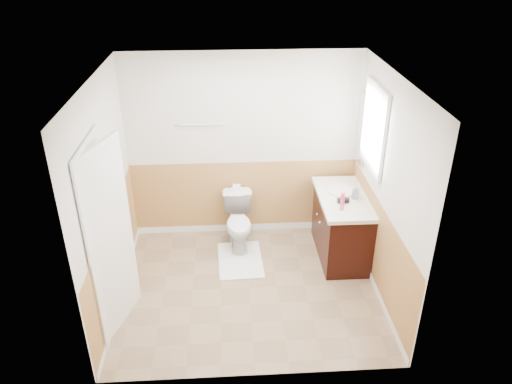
{
  "coord_description": "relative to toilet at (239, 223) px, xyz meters",
  "views": [
    {
      "loc": [
        -0.2,
        -4.6,
        3.73
      ],
      "look_at": [
        0.1,
        0.25,
        1.15
      ],
      "focal_mm": 34.46,
      "sensor_mm": 36.0,
      "label": 1
    }
  ],
  "objects": [
    {
      "name": "floor",
      "position": [
        0.08,
        -0.91,
        -0.35
      ],
      "size": [
        3.0,
        3.0,
        0.0
      ],
      "primitive_type": "plane",
      "color": "#8C7051",
      "rests_on": "ground"
    },
    {
      "name": "wall_front",
      "position": [
        0.08,
        -2.21,
        0.9
      ],
      "size": [
        3.0,
        0.0,
        3.0
      ],
      "primitive_type": "plane",
      "rotation": [
        -1.57,
        0.0,
        0.0
      ],
      "color": "silver",
      "rests_on": "floor"
    },
    {
      "name": "window_frame",
      "position": [
        1.55,
        -0.32,
        1.4
      ],
      "size": [
        0.04,
        0.8,
        1.0
      ],
      "primitive_type": "cube",
      "color": "white",
      "rests_on": "wall_right"
    },
    {
      "name": "wall_back",
      "position": [
        0.08,
        0.39,
        0.9
      ],
      "size": [
        3.0,
        0.0,
        3.0
      ],
      "primitive_type": "plane",
      "rotation": [
        1.57,
        0.0,
        0.0
      ],
      "color": "silver",
      "rests_on": "floor"
    },
    {
      "name": "wainscot_front",
      "position": [
        0.08,
        -2.2,
        0.15
      ],
      "size": [
        3.0,
        0.0,
        3.0
      ],
      "primitive_type": "plane",
      "rotation": [
        -1.57,
        0.0,
        0.0
      ],
      "color": "tan",
      "rests_on": "floor"
    },
    {
      "name": "tp_roll",
      "position": [
        -0.02,
        0.32,
        0.35
      ],
      "size": [
        0.1,
        0.11,
        0.11
      ],
      "primitive_type": "cylinder",
      "rotation": [
        0.0,
        1.57,
        0.0
      ],
      "color": "white",
      "rests_on": "tp_holder_bar"
    },
    {
      "name": "towel_bar",
      "position": [
        -0.47,
        0.34,
        1.25
      ],
      "size": [
        0.62,
        0.02,
        0.02
      ],
      "primitive_type": "cylinder",
      "rotation": [
        0.0,
        1.57,
        0.0
      ],
      "color": "silver",
      "rests_on": "wall_back"
    },
    {
      "name": "door",
      "position": [
        -1.32,
        -1.36,
        0.67
      ],
      "size": [
        0.29,
        0.78,
        2.04
      ],
      "primitive_type": "cube",
      "rotation": [
        0.0,
        0.0,
        -0.31
      ],
      "color": "white",
      "rests_on": "wall_left"
    },
    {
      "name": "hair_dryer_handle",
      "position": [
        1.22,
        -0.42,
        0.51
      ],
      "size": [
        0.03,
        0.03,
        0.07
      ],
      "primitive_type": "cylinder",
      "color": "black",
      "rests_on": "countertop"
    },
    {
      "name": "wall_right",
      "position": [
        1.58,
        -0.91,
        0.9
      ],
      "size": [
        0.0,
        3.0,
        3.0
      ],
      "primitive_type": "plane",
      "rotation": [
        1.57,
        0.0,
        -1.57
      ],
      "color": "silver",
      "rests_on": "floor"
    },
    {
      "name": "window_glass",
      "position": [
        1.57,
        -0.32,
        1.4
      ],
      "size": [
        0.01,
        0.7,
        0.9
      ],
      "primitive_type": "cube",
      "color": "white",
      "rests_on": "wall_right"
    },
    {
      "name": "vanity_knob_right",
      "position": [
        1.0,
        -0.18,
        0.2
      ],
      "size": [
        0.03,
        0.03,
        0.03
      ],
      "primitive_type": "sphere",
      "color": "#BBBBC2",
      "rests_on": "vanity_cabinet"
    },
    {
      "name": "toilet",
      "position": [
        0.0,
        0.0,
        0.0
      ],
      "size": [
        0.42,
        0.7,
        0.7
      ],
      "primitive_type": "imported",
      "rotation": [
        0.0,
        0.0,
        0.04
      ],
      "color": "white",
      "rests_on": "floor"
    },
    {
      "name": "door_frame",
      "position": [
        -1.39,
        -1.36,
        0.68
      ],
      "size": [
        0.02,
        0.92,
        2.1
      ],
      "primitive_type": "cube",
      "color": "white",
      "rests_on": "wall_left"
    },
    {
      "name": "wall_left",
      "position": [
        -1.42,
        -0.91,
        0.9
      ],
      "size": [
        0.0,
        3.0,
        3.0
      ],
      "primitive_type": "plane",
      "rotation": [
        1.57,
        0.0,
        1.57
      ],
      "color": "silver",
      "rests_on": "floor"
    },
    {
      "name": "faucet",
      "position": [
        1.48,
        -0.13,
        0.57
      ],
      "size": [
        0.02,
        0.02,
        0.14
      ],
      "primitive_type": "cylinder",
      "color": "silver",
      "rests_on": "countertop"
    },
    {
      "name": "ceiling",
      "position": [
        0.08,
        -0.91,
        2.15
      ],
      "size": [
        3.0,
        3.0,
        0.0
      ],
      "primitive_type": "plane",
      "rotation": [
        3.14,
        0.0,
        0.0
      ],
      "color": "white",
      "rests_on": "floor"
    },
    {
      "name": "mirror_panel",
      "position": [
        1.56,
        0.19,
        1.2
      ],
      "size": [
        0.02,
        0.35,
        0.9
      ],
      "primitive_type": "cube",
      "color": "silver",
      "rests_on": "wall_right"
    },
    {
      "name": "wainscot_back",
      "position": [
        0.08,
        0.38,
        0.15
      ],
      "size": [
        3.0,
        0.0,
        3.0
      ],
      "primitive_type": "plane",
      "rotation": [
        1.57,
        0.0,
        0.0
      ],
      "color": "tan",
      "rests_on": "floor"
    },
    {
      "name": "countertop",
      "position": [
        1.29,
        -0.28,
        0.48
      ],
      "size": [
        0.6,
        1.15,
        0.05
      ],
      "primitive_type": "cube",
      "color": "silver",
      "rests_on": "vanity_cabinet"
    },
    {
      "name": "tp_holder_bar",
      "position": [
        -0.02,
        0.32,
        0.35
      ],
      "size": [
        0.14,
        0.02,
        0.02
      ],
      "primitive_type": "cylinder",
      "rotation": [
        0.0,
        1.57,
        0.0
      ],
      "color": "silver",
      "rests_on": "wall_back"
    },
    {
      "name": "vanity_cabinet",
      "position": [
        1.3,
        -0.28,
        0.05
      ],
      "size": [
        0.55,
        1.1,
        0.8
      ],
      "primitive_type": "cube",
      "color": "black",
      "rests_on": "floor"
    },
    {
      "name": "tp_sheet",
      "position": [
        -0.02,
        0.32,
        0.24
      ],
      "size": [
        0.1,
        0.01,
        0.16
      ],
      "primitive_type": "cube",
      "color": "white",
      "rests_on": "tp_roll"
    },
    {
      "name": "soap_dispenser",
      "position": [
        1.42,
        -0.34,
        0.59
      ],
      "size": [
        0.1,
        0.1,
        0.17
      ],
      "primitive_type": "imported",
      "rotation": [
        0.0,
        0.0,
        -0.38
      ],
      "color": "gray",
      "rests_on": "countertop"
    },
    {
      "name": "wainscot_left",
      "position": [
        -1.4,
        -0.91,
        0.15
      ],
      "size": [
        0.0,
        2.6,
        2.6
      ],
      "primitive_type": "plane",
      "rotation": [
        1.57,
        0.0,
        1.57
      ],
      "color": "tan",
      "rests_on": "floor"
    },
    {
      "name": "vanity_knob_left",
      "position": [
        1.0,
        -0.38,
        0.2
      ],
      "size": [
        0.03,
        0.03,
        0.03
      ],
      "primitive_type": "sphere",
      "color": "silver",
      "rests_on": "vanity_cabinet"
    },
    {
      "name": "door_knob",
      "position": [
        -1.26,
        -1.03,
        0.6
      ],
      "size": [
        0.06,
        0.06,
        0.06
      ],
      "primitive_type": "sphere",
      "color": "silver",
      "rests_on": "door"
    },
    {
      "name": "hair_dryer_body",
      "position": [
        1.25,
        -0.44,
        0.54
      ],
      "size": [
        0.14,
        0.07,
        0.07
      ],
      "primitive_type": "cylinder",
      "rotation": [
        0.0,
        1.57,
        0.0
      ],
      "color": "black",
      "rests_on": "countertop"
    },
    {
      "name": "bath_mat",
      "position": [
        0.0,
        -0.36,
        -0.34
      ],
      "size": [
        0.58,
        0.82,
        0.02
      ],
      "primitive_type": "cube",
      "rotation": [
        0.0,
        0.0,
        0.04
      ],
      "color": "white",
      "rests_on": "floor"
    },
    {
      "name": "sink_basin",
      "position": [
        1.3,
        -0.13,
        0.51
      ],
      "size": [
        0.36,
        0.36,
        0.02
      ],
      "primitive_type": "cylinder",
      "color": "white",
      "rests_on": "countertop"
    },
    {
      "name": "lotion_bottle",
      "position": [
        1.2,
        -0.59,
        0.61
      ],
      "size": [
        0.05,
        0.05,
        0.22
      ],
      "primitive_type": "cylinder",
      "color": "#EA3C67",
      "rests_on": "countertop"
    },
    {
      "name": "wainscot_right",
      "position": [
        1.57,
        -0.91,
        0.15
      ],
      "size": [
        0.0,
        2.6,
        2.6
      ],
      "primitive_type": "plane",
      "rotation": [
        1.57,
        0.0,
        -1.57
      ],
      "color": "tan",
      "rests_on": "floor"
    }
  ]
}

